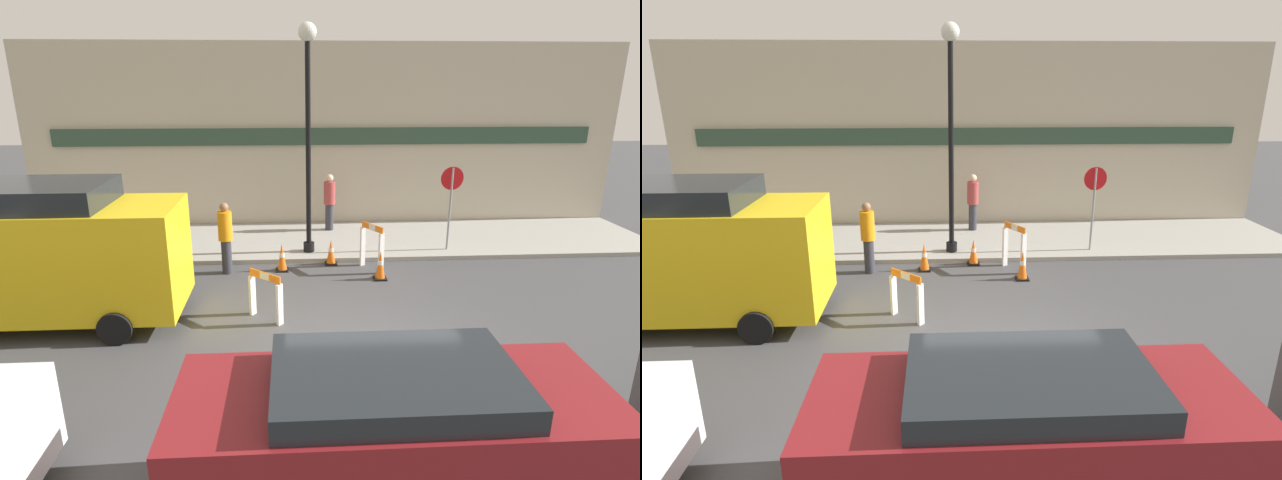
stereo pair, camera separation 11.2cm
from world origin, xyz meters
The scene contains 14 objects.
ground_plane centered at (0.00, 0.00, 0.00)m, with size 60.00×60.00×0.00m, color #424244.
sidewalk_slab centered at (0.00, 6.22, 0.06)m, with size 18.00×3.43×0.11m.
storefront_facade centered at (0.00, 8.01, 2.75)m, with size 18.00×0.22×5.50m.
streetlamp_post centered at (-0.68, 5.11, 3.68)m, with size 0.44×0.44×5.59m.
stop_sign centered at (3.00, 5.06, 1.59)m, with size 0.60×0.06×2.21m.
barricade_0 centered at (0.79, 3.97, 0.60)m, with size 0.50×0.70×1.15m.
barricade_1 centered at (-1.65, 1.43, 0.52)m, with size 0.67×0.62×0.97m.
traffic_cone_0 centered at (0.90, 3.33, 0.34)m, with size 0.30×0.30×0.70m.
traffic_cone_1 centered at (-1.37, 4.02, 0.33)m, with size 0.30×0.30×0.69m.
traffic_cone_2 centered at (-0.16, 4.40, 0.31)m, with size 0.30×0.30×0.64m.
person_worker centered at (-2.68, 3.94, 0.93)m, with size 0.45×0.45×1.73m.
person_pedestrian centered at (0.01, 7.07, 1.02)m, with size 0.38×0.38×1.68m.
parked_car_1 centered at (-0.14, -3.10, 0.96)m, with size 4.42×1.83×1.71m.
work_van centered at (-5.89, 1.60, 1.44)m, with size 5.39×2.10×2.68m.
Camera 1 is at (-1.13, -7.33, 4.39)m, focal length 28.00 mm.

